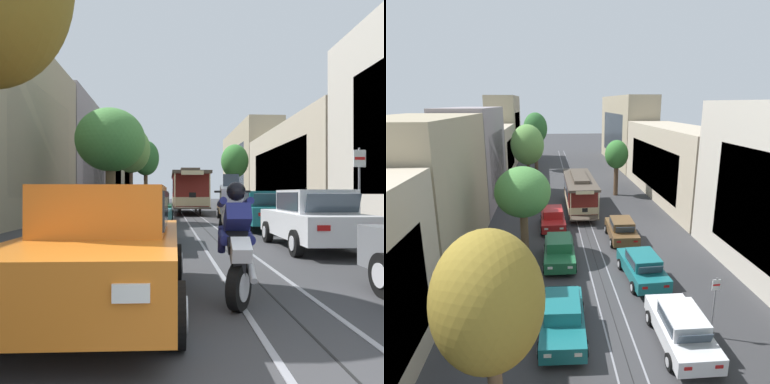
% 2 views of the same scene
% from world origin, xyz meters
% --- Properties ---
extents(ground_plane, '(160.00, 160.00, 0.00)m').
position_xyz_m(ground_plane, '(0.00, 25.45, 0.00)').
color(ground_plane, '#38383A').
extents(trolley_track_rails, '(1.14, 71.63, 0.01)m').
position_xyz_m(trolley_track_rails, '(0.00, 29.82, 0.00)').
color(trolley_track_rails, gray).
rests_on(trolley_track_rails, ground).
extents(building_facade_left, '(5.64, 63.33, 10.70)m').
position_xyz_m(building_facade_left, '(-10.24, 30.19, 4.30)').
color(building_facade_left, '#BCAD93').
rests_on(building_facade_left, ground).
extents(building_facade_right, '(5.15, 63.33, 10.62)m').
position_xyz_m(building_facade_right, '(10.00, 30.37, 4.67)').
color(building_facade_right, beige).
rests_on(building_facade_right, ground).
extents(parked_car_orange_near_left, '(2.05, 4.38, 1.58)m').
position_xyz_m(parked_car_orange_near_left, '(-2.28, 2.82, 0.80)').
color(parked_car_orange_near_left, orange).
rests_on(parked_car_orange_near_left, ground).
extents(parked_car_teal_second_left, '(2.13, 4.42, 1.58)m').
position_xyz_m(parked_car_teal_second_left, '(-2.37, 8.83, 0.80)').
color(parked_car_teal_second_left, '#196B70').
rests_on(parked_car_teal_second_left, ground).
extents(parked_car_green_mid_left, '(2.05, 4.38, 1.58)m').
position_xyz_m(parked_car_green_mid_left, '(-2.26, 15.58, 0.80)').
color(parked_car_green_mid_left, '#1E6038').
rests_on(parked_car_green_mid_left, ground).
extents(parked_car_red_fourth_left, '(2.04, 4.38, 1.58)m').
position_xyz_m(parked_car_red_fourth_left, '(-2.53, 21.64, 0.80)').
color(parked_car_red_fourth_left, red).
rests_on(parked_car_red_fourth_left, ground).
extents(parked_car_white_second_right, '(2.03, 4.38, 1.58)m').
position_xyz_m(parked_car_white_second_right, '(2.38, 7.72, 0.80)').
color(parked_car_white_second_right, silver).
rests_on(parked_car_white_second_right, ground).
extents(parked_car_teal_mid_right, '(2.15, 4.42, 1.58)m').
position_xyz_m(parked_car_teal_mid_right, '(2.25, 13.02, 0.80)').
color(parked_car_teal_mid_right, '#196B70').
rests_on(parked_car_teal_mid_right, ground).
extents(parked_car_brown_fourth_right, '(2.09, 4.40, 1.58)m').
position_xyz_m(parked_car_brown_fourth_right, '(2.32, 18.74, 0.80)').
color(parked_car_brown_fourth_right, brown).
rests_on(parked_car_brown_fourth_right, ground).
extents(street_tree_kerb_left_second, '(3.51, 3.57, 5.80)m').
position_xyz_m(street_tree_kerb_left_second, '(-4.44, 17.01, 4.15)').
color(street_tree_kerb_left_second, brown).
rests_on(street_tree_kerb_left_second, ground).
extents(street_tree_kerb_left_mid, '(3.41, 3.50, 7.49)m').
position_xyz_m(street_tree_kerb_left_mid, '(-4.86, 31.55, 5.39)').
color(street_tree_kerb_left_mid, brown).
rests_on(street_tree_kerb_left_mid, ground).
extents(street_tree_kerb_left_fourth, '(3.42, 3.12, 8.27)m').
position_xyz_m(street_tree_kerb_left_fourth, '(-4.46, 45.96, 5.95)').
color(street_tree_kerb_left_fourth, '#4C3826').
rests_on(street_tree_kerb_left_fourth, ground).
extents(street_tree_kerb_right_second, '(2.45, 2.32, 5.87)m').
position_xyz_m(street_tree_kerb_right_second, '(4.35, 30.94, 4.27)').
color(street_tree_kerb_right_second, brown).
rests_on(street_tree_kerb_right_second, ground).
extents(cable_car_trolley, '(2.56, 9.14, 3.28)m').
position_xyz_m(cable_car_trolley, '(-0.00, 26.42, 1.66)').
color(cable_car_trolley, maroon).
rests_on(cable_car_trolley, ground).
extents(motorcycle_with_rider, '(0.52, 1.87, 1.77)m').
position_xyz_m(motorcycle_with_rider, '(-0.57, 2.99, 0.93)').
color(motorcycle_with_rider, black).
rests_on(motorcycle_with_rider, ground).
extents(street_sign_post, '(0.36, 0.07, 2.77)m').
position_xyz_m(street_sign_post, '(3.84, 8.03, 1.72)').
color(street_sign_post, slate).
rests_on(street_sign_post, ground).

